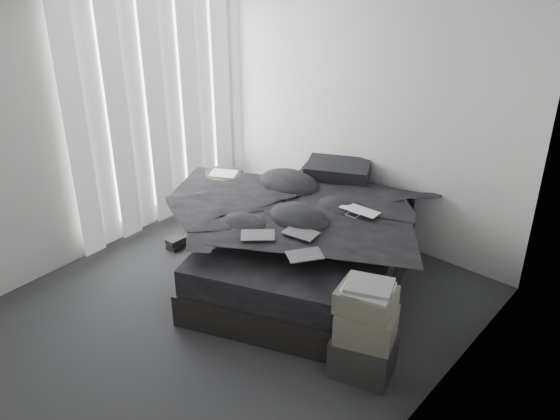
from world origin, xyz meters
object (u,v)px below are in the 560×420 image
Objects in this scene: bed at (309,263)px; laptop at (357,205)px; side_stand at (225,204)px; box_lower at (363,355)px.

bed is 0.78m from laptop.
laptop is (0.37, 0.19, 0.67)m from bed.
bed is at bearing -154.50° from laptop.
laptop is 0.52× the size of side_stand.
box_lower is at bearing -54.62° from bed.
side_stand is 1.54× the size of box_lower.
bed is 4.96× the size of box_lower.
side_stand reaches higher than box_lower.
bed is 1.36m from box_lower.
laptop is 1.38m from box_lower.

